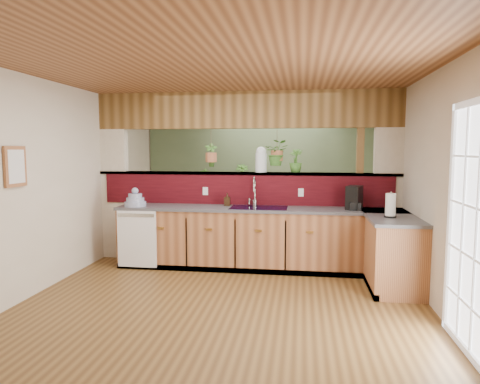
# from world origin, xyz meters

# --- Properties ---
(ground) EXTENTS (4.60, 7.00, 0.01)m
(ground) POSITION_xyz_m (0.00, 0.00, 0.00)
(ground) COLOR brown
(ground) RESTS_ON ground
(ceiling) EXTENTS (4.60, 7.00, 0.01)m
(ceiling) POSITION_xyz_m (0.00, 0.00, 2.60)
(ceiling) COLOR brown
(ceiling) RESTS_ON ground
(wall_back) EXTENTS (4.60, 0.02, 2.60)m
(wall_back) POSITION_xyz_m (0.00, 3.50, 1.30)
(wall_back) COLOR beige
(wall_back) RESTS_ON ground
(wall_front) EXTENTS (4.60, 0.02, 2.60)m
(wall_front) POSITION_xyz_m (0.00, -3.50, 1.30)
(wall_front) COLOR beige
(wall_front) RESTS_ON ground
(wall_left) EXTENTS (0.02, 7.00, 2.60)m
(wall_left) POSITION_xyz_m (-2.30, 0.00, 1.30)
(wall_left) COLOR beige
(wall_left) RESTS_ON ground
(wall_right) EXTENTS (0.02, 7.00, 2.60)m
(wall_right) POSITION_xyz_m (2.30, 0.00, 1.30)
(wall_right) COLOR beige
(wall_right) RESTS_ON ground
(pass_through_partition) EXTENTS (4.60, 0.21, 2.60)m
(pass_through_partition) POSITION_xyz_m (0.03, 1.35, 1.19)
(pass_through_partition) COLOR beige
(pass_through_partition) RESTS_ON ground
(pass_through_ledge) EXTENTS (4.60, 0.21, 0.04)m
(pass_through_ledge) POSITION_xyz_m (0.00, 1.35, 1.37)
(pass_through_ledge) COLOR brown
(pass_through_ledge) RESTS_ON ground
(header_beam) EXTENTS (4.60, 0.15, 0.55)m
(header_beam) POSITION_xyz_m (0.00, 1.35, 2.33)
(header_beam) COLOR brown
(header_beam) RESTS_ON ground
(sage_backwall) EXTENTS (4.55, 0.02, 2.55)m
(sage_backwall) POSITION_xyz_m (0.00, 3.48, 1.30)
(sage_backwall) COLOR #576D4A
(sage_backwall) RESTS_ON ground
(countertop) EXTENTS (4.14, 1.52, 0.90)m
(countertop) POSITION_xyz_m (0.84, 0.87, 0.45)
(countertop) COLOR brown
(countertop) RESTS_ON ground
(dishwasher) EXTENTS (0.58, 0.03, 0.82)m
(dishwasher) POSITION_xyz_m (-1.48, 0.66, 0.46)
(dishwasher) COLOR white
(dishwasher) RESTS_ON ground
(navy_sink) EXTENTS (0.82, 0.50, 0.18)m
(navy_sink) POSITION_xyz_m (0.25, 0.98, 0.82)
(navy_sink) COLOR black
(navy_sink) RESTS_ON countertop
(french_door) EXTENTS (0.06, 1.02, 2.16)m
(french_door) POSITION_xyz_m (2.27, -1.30, 1.05)
(french_door) COLOR white
(french_door) RESTS_ON ground
(framed_print) EXTENTS (0.04, 0.35, 0.45)m
(framed_print) POSITION_xyz_m (-2.27, -0.80, 1.55)
(framed_print) COLOR brown
(framed_print) RESTS_ON wall_left
(faucet) EXTENTS (0.19, 0.19, 0.44)m
(faucet) POSITION_xyz_m (0.17, 1.13, 1.14)
(faucet) COLOR #B7B7B2
(faucet) RESTS_ON countertop
(dish_stack) EXTENTS (0.32, 0.32, 0.28)m
(dish_stack) POSITION_xyz_m (-1.57, 0.85, 0.99)
(dish_stack) COLOR #8891B0
(dish_stack) RESTS_ON countertop
(soap_dispenser) EXTENTS (0.09, 0.09, 0.19)m
(soap_dispenser) POSITION_xyz_m (-0.23, 1.11, 1.00)
(soap_dispenser) COLOR #362313
(soap_dispenser) RESTS_ON countertop
(coffee_maker) EXTENTS (0.18, 0.30, 0.33)m
(coffee_maker) POSITION_xyz_m (1.59, 0.98, 1.05)
(coffee_maker) COLOR black
(coffee_maker) RESTS_ON countertop
(paper_towel) EXTENTS (0.15, 0.15, 0.32)m
(paper_towel) POSITION_xyz_m (1.95, 0.33, 1.05)
(paper_towel) COLOR black
(paper_towel) RESTS_ON countertop
(glass_jar) EXTENTS (0.17, 0.17, 0.39)m
(glass_jar) POSITION_xyz_m (0.24, 1.35, 1.58)
(glass_jar) COLOR silver
(glass_jar) RESTS_ON pass_through_ledge
(ledge_plant_right) EXTENTS (0.25, 0.25, 0.35)m
(ledge_plant_right) POSITION_xyz_m (0.77, 1.35, 1.57)
(ledge_plant_right) COLOR #376824
(ledge_plant_right) RESTS_ON pass_through_ledge
(hanging_plant_a) EXTENTS (0.22, 0.17, 0.51)m
(hanging_plant_a) POSITION_xyz_m (-0.53, 1.35, 1.77)
(hanging_plant_a) COLOR brown
(hanging_plant_a) RESTS_ON header_beam
(hanging_plant_b) EXTENTS (0.37, 0.32, 0.50)m
(hanging_plant_b) POSITION_xyz_m (0.48, 1.35, 1.85)
(hanging_plant_b) COLOR brown
(hanging_plant_b) RESTS_ON header_beam
(shelving_console) EXTENTS (1.38, 0.41, 0.91)m
(shelving_console) POSITION_xyz_m (-0.64, 3.25, 0.50)
(shelving_console) COLOR black
(shelving_console) RESTS_ON ground
(shelf_plant_a) EXTENTS (0.23, 0.18, 0.39)m
(shelf_plant_a) POSITION_xyz_m (-1.06, 3.25, 1.15)
(shelf_plant_a) COLOR #376824
(shelf_plant_a) RESTS_ON shelving_console
(shelf_plant_b) EXTENTS (0.33, 0.33, 0.48)m
(shelf_plant_b) POSITION_xyz_m (-0.32, 3.25, 1.20)
(shelf_plant_b) COLOR #376824
(shelf_plant_b) RESTS_ON shelving_console
(floor_plant) EXTENTS (0.79, 0.70, 0.82)m
(floor_plant) POSITION_xyz_m (1.36, 2.08, 0.41)
(floor_plant) COLOR #376824
(floor_plant) RESTS_ON ground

